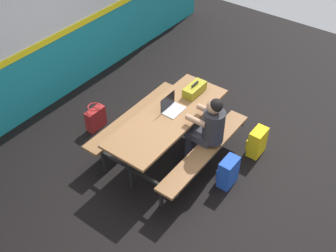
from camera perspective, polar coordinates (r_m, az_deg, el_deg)
name	(u,v)px	position (r m, az deg, el deg)	size (l,w,h in m)	color
ground_plane	(174,148)	(6.36, 0.86, -3.05)	(10.00, 10.00, 0.02)	black
accent_backdrop	(54,29)	(7.02, -15.47, 12.78)	(8.00, 0.14, 2.60)	teal
picnic_table_main	(168,125)	(5.86, 0.00, 0.20)	(2.04, 1.56, 0.74)	brown
student_nearer	(208,127)	(5.66, 5.59, -0.07)	(0.36, 0.53, 1.21)	#2D2D38
laptop_silver	(172,107)	(5.83, 0.50, 2.60)	(0.32, 0.22, 0.22)	silver
toolbox_grey	(194,89)	(6.15, 3.66, 5.08)	(0.40, 0.18, 0.18)	olive
backpack_dark	(228,172)	(5.76, 8.26, -6.30)	(0.30, 0.22, 0.44)	#1E47B2
tote_bag_bright	(96,118)	(6.67, -9.93, 1.09)	(0.34, 0.21, 0.43)	maroon
satchel_spare	(257,142)	(6.26, 12.16, -2.17)	(0.30, 0.22, 0.44)	yellow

